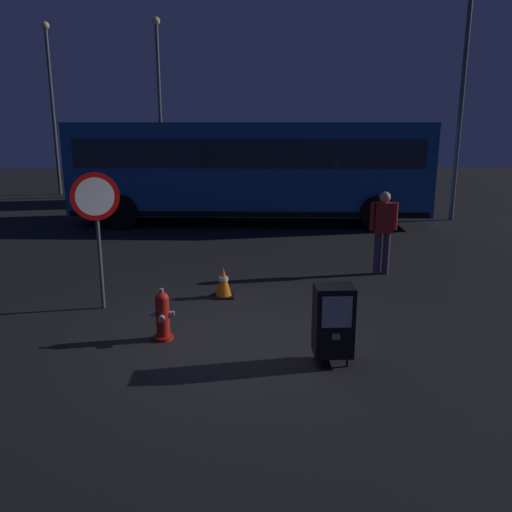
# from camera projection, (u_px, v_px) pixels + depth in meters

# --- Properties ---
(ground_plane) EXTENTS (60.00, 60.00, 0.00)m
(ground_plane) POSITION_uv_depth(u_px,v_px,m) (239.00, 338.00, 7.45)
(ground_plane) COLOR black
(fire_hydrant) EXTENTS (0.33, 0.32, 0.75)m
(fire_hydrant) POSITION_uv_depth(u_px,v_px,m) (163.00, 316.00, 7.34)
(fire_hydrant) COLOR red
(fire_hydrant) RESTS_ON ground_plane
(newspaper_box_primary) EXTENTS (0.48, 0.42, 1.02)m
(newspaper_box_primary) POSITION_uv_depth(u_px,v_px,m) (333.00, 320.00, 6.56)
(newspaper_box_primary) COLOR black
(newspaper_box_primary) RESTS_ON ground_plane
(stop_sign) EXTENTS (0.71, 0.31, 2.23)m
(stop_sign) POSITION_uv_depth(u_px,v_px,m) (96.00, 212.00, 8.28)
(stop_sign) COLOR #4C4F54
(stop_sign) RESTS_ON ground_plane
(pedestrian) EXTENTS (0.55, 0.22, 1.67)m
(pedestrian) POSITION_uv_depth(u_px,v_px,m) (383.00, 228.00, 10.44)
(pedestrian) COLOR #382D51
(pedestrian) RESTS_ON ground_plane
(traffic_cone) EXTENTS (0.36, 0.36, 0.53)m
(traffic_cone) POSITION_uv_depth(u_px,v_px,m) (223.00, 283.00, 9.19)
(traffic_cone) COLOR black
(traffic_cone) RESTS_ON ground_plane
(bus_near) EXTENTS (10.66, 3.43, 3.00)m
(bus_near) POSITION_uv_depth(u_px,v_px,m) (250.00, 166.00, 15.90)
(bus_near) COLOR #19519E
(bus_near) RESTS_ON ground_plane
(bus_far) EXTENTS (10.75, 3.94, 3.00)m
(bus_far) POSITION_uv_depth(u_px,v_px,m) (242.00, 157.00, 20.71)
(bus_far) COLOR #4C5156
(bus_far) RESTS_ON ground_plane
(street_light_near_left) EXTENTS (0.32, 0.32, 7.08)m
(street_light_near_left) POSITION_uv_depth(u_px,v_px,m) (159.00, 95.00, 21.49)
(street_light_near_left) COLOR #4C4F54
(street_light_near_left) RESTS_ON ground_plane
(street_light_near_right) EXTENTS (0.32, 0.32, 8.35)m
(street_light_near_right) POSITION_uv_depth(u_px,v_px,m) (465.00, 61.00, 15.51)
(street_light_near_right) COLOR #4C4F54
(street_light_near_right) RESTS_ON ground_plane
(street_light_far_left) EXTENTS (0.32, 0.32, 6.95)m
(street_light_far_left) POSITION_uv_depth(u_px,v_px,m) (52.00, 97.00, 21.75)
(street_light_far_left) COLOR #4C4F54
(street_light_far_left) RESTS_ON ground_plane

